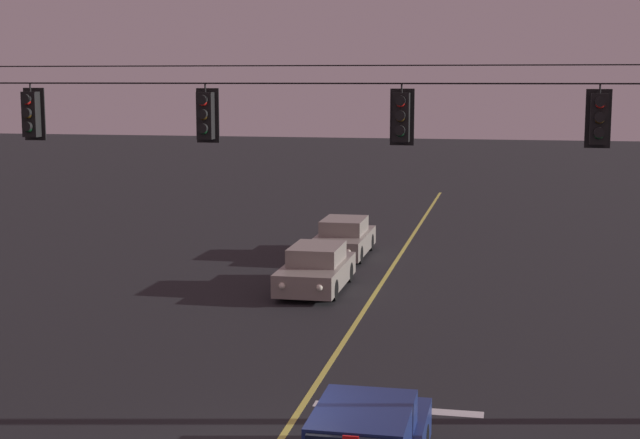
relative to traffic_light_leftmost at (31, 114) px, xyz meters
name	(u,v)px	position (x,y,z in m)	size (l,w,h in m)	color
lane_centre_stripe	(357,322)	(6.08, 6.02, -5.77)	(0.14, 60.00, 0.01)	#D1C64C
stop_bar_paint	(397,409)	(7.98, -0.58, -5.77)	(3.40, 0.36, 0.01)	silver
signal_span_assembly	(310,201)	(6.08, 0.02, -1.71)	(18.34, 0.32, 7.83)	#423021
traffic_light_leftmost	(31,114)	(0.00, 0.00, 0.00)	(0.48, 0.41, 1.22)	black
traffic_light_left_inner	(205,116)	(3.89, 0.00, 0.00)	(0.48, 0.41, 1.22)	black
traffic_light_centre	(401,117)	(7.91, 0.00, 0.00)	(0.48, 0.41, 1.22)	black
traffic_light_right_inner	(599,119)	(11.65, 0.00, 0.00)	(0.48, 0.41, 1.22)	black
car_oncoming_lead	(316,269)	(4.19, 9.70, -5.12)	(1.80, 4.42, 1.39)	gray
car_oncoming_trailing	(344,239)	(4.04, 15.47, -5.12)	(1.80, 4.42, 1.39)	gray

